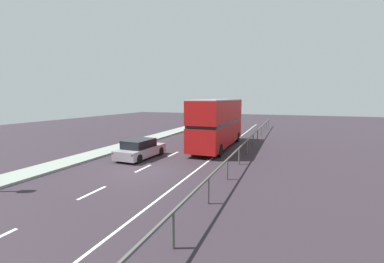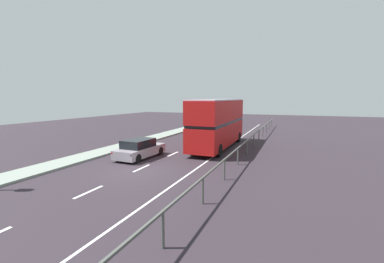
# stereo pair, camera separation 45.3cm
# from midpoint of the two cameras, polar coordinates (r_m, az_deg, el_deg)

# --- Properties ---
(ground_plane) EXTENTS (73.42, 120.00, 0.10)m
(ground_plane) POSITION_cam_midpoint_polar(r_m,az_deg,el_deg) (16.44, -11.43, -8.64)
(ground_plane) COLOR #2C242C
(near_sidewalk_kerb) EXTENTS (2.11, 80.00, 0.14)m
(near_sidewalk_kerb) POSITION_cam_midpoint_polar(r_m,az_deg,el_deg) (19.99, -25.08, -5.97)
(near_sidewalk_kerb) COLOR gray
(near_sidewalk_kerb) RESTS_ON ground
(lane_paint_markings) EXTENTS (3.45, 46.00, 0.01)m
(lane_paint_markings) POSITION_cam_midpoint_polar(r_m,az_deg,el_deg) (23.01, 4.85, -3.78)
(lane_paint_markings) COLOR silver
(lane_paint_markings) RESTS_ON ground
(bridge_side_railing) EXTENTS (0.10, 42.00, 1.18)m
(bridge_side_railing) POSITION_cam_midpoint_polar(r_m,az_deg,el_deg) (22.66, 13.48, -1.71)
(bridge_side_railing) COLOR #4D514B
(bridge_side_railing) RESTS_ON ground
(double_decker_bus_red) EXTENTS (2.55, 10.46, 4.36)m
(double_decker_bus_red) POSITION_cam_midpoint_polar(r_m,az_deg,el_deg) (23.26, 6.44, 2.11)
(double_decker_bus_red) COLOR #B41312
(double_decker_bus_red) RESTS_ON ground
(hatchback_car_near) EXTENTS (2.06, 4.39, 1.43)m
(hatchback_car_near) POSITION_cam_midpoint_polar(r_m,az_deg,el_deg) (19.65, -10.88, -3.80)
(hatchback_car_near) COLOR gray
(hatchback_car_near) RESTS_ON ground
(sedan_car_ahead) EXTENTS (1.87, 4.17, 1.37)m
(sedan_car_ahead) POSITION_cam_midpoint_polar(r_m,az_deg,el_deg) (33.25, 2.37, 0.83)
(sedan_car_ahead) COLOR maroon
(sedan_car_ahead) RESTS_ON ground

